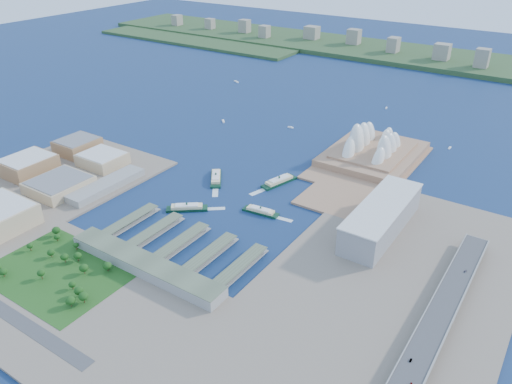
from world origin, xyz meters
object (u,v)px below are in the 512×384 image
Objects in this scene: opera_house at (375,140)px; ferry_c at (187,206)px; ferry_b at (279,180)px; ferry_a at (216,176)px; car_c at (465,271)px; car_a at (411,384)px; ferry_d at (261,210)px; car_b at (411,360)px; toaster_building at (381,218)px.

opera_house reaches higher than ferry_c.
ferry_a is at bearing -137.72° from ferry_b.
opera_house is 315.43m from car_c.
ferry_a is 92.99m from ferry_b.
car_c is (339.59, 44.89, 10.36)m from ferry_c.
car_a is (278.15, -259.33, 9.95)m from ferry_b.
car_c is at bearing -1.56° from ferry_b.
ferry_d is 12.69× the size of car_a.
car_b is (-8.00, 23.98, 0.03)m from car_a.
car_a is at bearing -67.32° from ferry_a.
ferry_a is at bearing 61.72° from ferry_d.
car_b reaches higher than ferry_a.
opera_house reaches higher than ferry_d.
opera_house reaches higher than car_c.
car_a is (109.00, -216.80, -5.00)m from toaster_building.
car_b is 0.97× the size of car_c.
ferry_b is (-169.15, 42.54, -14.95)m from toaster_building.
ferry_a is 1.17× the size of ferry_d.
ferry_a is at bearing -7.13° from car_c.
car_a is at bearing -27.24° from ferry_b.
ferry_a is 422.04m from car_a.
car_b is at bearing -62.35° from toaster_building.
car_b is at bearing -25.31° from ferry_b.
ferry_b is 380.42m from car_a.
opera_house reaches higher than car_b.
opera_house is 219.62m from toaster_building.
ferry_a reaches higher than ferry_d.
ferry_c is at bearing 162.63° from car_b.
opera_house is 258.20m from ferry_a.
opera_house reaches higher than ferry_a.
ferry_a is (-252.35, 1.00, -15.12)m from toaster_building.
ferry_b is 88.08m from ferry_d.
toaster_building is 117.72m from car_c.
opera_house is 3.16× the size of ferry_a.
ferry_c is 14.09× the size of car_a.
car_b is 148.86m from car_c.
toaster_building is 175.06m from ferry_b.
ferry_c is at bearing 159.39° from car_a.
car_a is 25.28m from car_b.
ferry_b reaches higher than ferry_c.
car_a is (254.59, -174.47, 10.90)m from ferry_d.
car_b reaches higher than ferry_d.
toaster_building is 40.41× the size of car_a.
opera_house is 322.57m from ferry_c.
ferry_d is at bearing 148.61° from car_b.
car_a is 0.90× the size of car_c.
opera_house is at bearing -63.76° from ferry_c.
car_b is at bearing 108.45° from car_a.
car_a is at bearing -64.48° from opera_house.
toaster_building is 37.48× the size of car_b.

